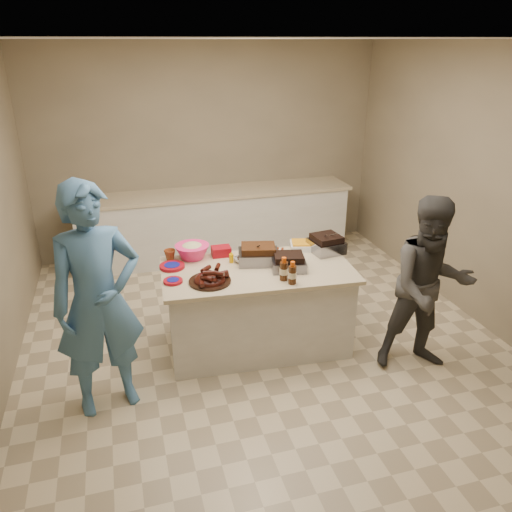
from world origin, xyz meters
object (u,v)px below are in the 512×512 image
object	(u,v)px
guest_blue	(112,401)
guest_gray	(418,363)
coleslaw_bowl	(193,258)
mustard_bottle	(231,262)
roasting_pan	(326,252)
island	(257,344)
bbq_bottle_a	(292,283)
bbq_bottle_b	(284,280)
plastic_cup	(170,260)
rib_platter	(210,282)

from	to	relation	value
guest_blue	guest_gray	xyz separation A→B (m)	(2.67, -0.23, 0.00)
coleslaw_bowl	guest_gray	distance (m)	2.28
guest_blue	guest_gray	bearing A→B (deg)	-18.15
coleslaw_bowl	mustard_bottle	bearing A→B (deg)	-31.86
roasting_pan	guest_gray	size ratio (longest dim) A/B	0.19
coleslaw_bowl	guest_blue	size ratio (longest dim) A/B	0.17
island	roasting_pan	bearing A→B (deg)	18.22
bbq_bottle_a	mustard_bottle	size ratio (longest dim) A/B	1.84
island	coleslaw_bowl	size ratio (longest dim) A/B	5.31
bbq_bottle_b	roasting_pan	bearing A→B (deg)	38.32
bbq_bottle_b	plastic_cup	bearing A→B (deg)	141.76
island	bbq_bottle_a	size ratio (longest dim) A/B	8.50
guest_gray	guest_blue	bearing A→B (deg)	-172.88
bbq_bottle_b	bbq_bottle_a	bearing A→B (deg)	-61.36
bbq_bottle_b	guest_blue	world-z (taller)	bbq_bottle_b
island	bbq_bottle_b	bearing A→B (deg)	-58.07
coleslaw_bowl	guest_gray	xyz separation A→B (m)	(1.83, -1.09, -0.81)
island	guest_gray	distance (m)	1.48
guest_blue	roasting_pan	bearing A→B (deg)	3.92
guest_gray	rib_platter	bearing A→B (deg)	175.14
guest_blue	mustard_bottle	bearing A→B (deg)	16.09
bbq_bottle_a	guest_gray	distance (m)	1.41
roasting_pan	bbq_bottle_b	world-z (taller)	bbq_bottle_b
guest_blue	plastic_cup	bearing A→B (deg)	40.91
mustard_bottle	bbq_bottle_a	bearing A→B (deg)	-55.06
mustard_bottle	coleslaw_bowl	bearing A→B (deg)	148.14
mustard_bottle	plastic_cup	xyz separation A→B (m)	(-0.53, 0.22, 0.00)
bbq_bottle_a	plastic_cup	world-z (taller)	bbq_bottle_a
coleslaw_bowl	guest_blue	xyz separation A→B (m)	(-0.84, -0.86, -0.81)
bbq_bottle_a	plastic_cup	size ratio (longest dim) A/B	1.88
rib_platter	guest_gray	size ratio (longest dim) A/B	0.23
bbq_bottle_b	plastic_cup	xyz separation A→B (m)	(-0.88, 0.69, 0.00)
bbq_bottle_b	guest_gray	world-z (taller)	bbq_bottle_b
roasting_pan	bbq_bottle_a	bearing A→B (deg)	-142.54
roasting_pan	coleslaw_bowl	world-z (taller)	coleslaw_bowl
guest_blue	bbq_bottle_a	bearing A→B (deg)	-9.74
roasting_pan	mustard_bottle	bearing A→B (deg)	171.75
guest_gray	mustard_bottle	bearing A→B (deg)	161.60
bbq_bottle_a	plastic_cup	bearing A→B (deg)	139.94
island	bbq_bottle_a	xyz separation A→B (m)	(0.20, -0.37, 0.81)
coleslaw_bowl	mustard_bottle	xyz separation A→B (m)	(0.33, -0.20, 0.00)
rib_platter	bbq_bottle_b	size ratio (longest dim) A/B	1.74
island	mustard_bottle	size ratio (longest dim) A/B	15.64
coleslaw_bowl	bbq_bottle_b	bearing A→B (deg)	-45.26
island	mustard_bottle	bearing A→B (deg)	139.97
plastic_cup	guest_gray	xyz separation A→B (m)	(2.04, -1.10, -0.81)
island	bbq_bottle_a	distance (m)	0.91
coleslaw_bowl	mustard_bottle	world-z (taller)	coleslaw_bowl
bbq_bottle_b	mustard_bottle	xyz separation A→B (m)	(-0.34, 0.47, 0.00)
mustard_bottle	guest_gray	xyz separation A→B (m)	(1.51, -0.88, -0.81)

